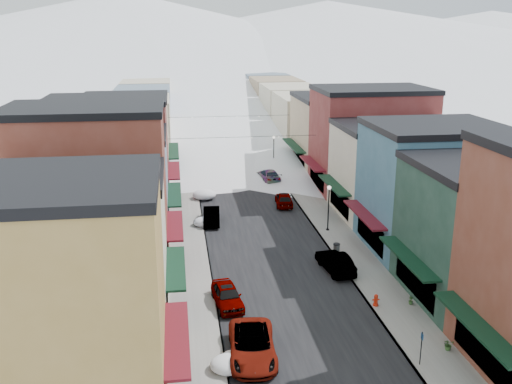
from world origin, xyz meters
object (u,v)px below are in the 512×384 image
object	(u,v)px
fire_hydrant	(376,300)
car_green_sedan	(335,262)
car_silver_sedan	(227,295)
trash_can	(336,249)
car_dark_hatch	(212,216)
streetlamp_near	(329,202)
car_white_suv	(252,345)

from	to	relation	value
fire_hydrant	car_green_sedan	bearing A→B (deg)	100.02
car_silver_sedan	fire_hydrant	size ratio (longest dim) A/B	5.19
car_green_sedan	trash_can	bearing A→B (deg)	-115.23
fire_hydrant	trash_can	size ratio (longest dim) A/B	0.87
trash_can	fire_hydrant	bearing A→B (deg)	-88.90
car_silver_sedan	trash_can	bearing A→B (deg)	30.03
car_dark_hatch	streetlamp_near	distance (m)	11.10
car_white_suv	trash_can	xyz separation A→B (m)	(8.70, 13.56, -0.14)
car_silver_sedan	car_dark_hatch	distance (m)	16.59
car_silver_sedan	trash_can	world-z (taller)	car_silver_sedan
trash_can	streetlamp_near	world-z (taller)	streetlamp_near
trash_can	streetlamp_near	bearing A→B (deg)	81.92
trash_can	streetlamp_near	size ratio (longest dim) A/B	0.23
car_green_sedan	trash_can	distance (m)	2.94
car_white_suv	fire_hydrant	size ratio (longest dim) A/B	6.84
car_white_suv	car_silver_sedan	bearing A→B (deg)	101.56
car_silver_sedan	car_dark_hatch	bearing A→B (deg)	82.90
car_white_suv	car_dark_hatch	size ratio (longest dim) A/B	1.29
car_silver_sedan	streetlamp_near	size ratio (longest dim) A/B	1.01
fire_hydrant	streetlamp_near	distance (m)	14.74
trash_can	streetlamp_near	distance (m)	6.15
car_green_sedan	streetlamp_near	world-z (taller)	streetlamp_near
car_green_sedan	fire_hydrant	size ratio (longest dim) A/B	5.62
car_dark_hatch	fire_hydrant	distance (m)	20.67
streetlamp_near	car_green_sedan	bearing A→B (deg)	-101.37
car_silver_sedan	trash_can	distance (m)	11.88
car_silver_sedan	trash_can	xyz separation A→B (m)	(9.50, 7.13, -0.09)
car_white_suv	trash_can	distance (m)	16.11
car_dark_hatch	fire_hydrant	world-z (taller)	car_dark_hatch
car_green_sedan	streetlamp_near	bearing A→B (deg)	-108.76
car_white_suv	fire_hydrant	world-z (taller)	car_white_suv
car_silver_sedan	car_green_sedan	distance (m)	9.63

